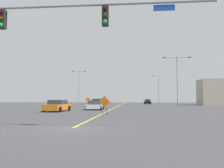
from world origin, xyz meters
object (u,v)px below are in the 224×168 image
at_px(construction_sign_median_far, 105,100).
at_px(construction_sign_left_lane, 104,103).
at_px(construction_sign_left_shoulder, 88,100).
at_px(car_white_passing, 95,105).
at_px(street_lamp_far_left, 158,88).
at_px(traffic_signal_assembly, 8,28).
at_px(street_lamp_far_right, 177,77).
at_px(car_orange_far, 57,106).
at_px(car_black_distant, 147,102).
at_px(car_blue_mid, 98,103).
at_px(street_lamp_mid_left, 79,85).

bearing_deg(construction_sign_median_far, construction_sign_left_lane, -83.04).
xyz_separation_m(construction_sign_left_shoulder, car_white_passing, (5.07, -20.37, -0.57)).
height_order(street_lamp_far_left, car_white_passing, street_lamp_far_left).
xyz_separation_m(traffic_signal_assembly, street_lamp_far_right, (14.45, 29.34, -0.11)).
distance_m(street_lamp_far_left, car_orange_far, 43.87).
bearing_deg(car_black_distant, construction_sign_left_shoulder, -134.47).
bearing_deg(car_orange_far, construction_sign_left_shoulder, 92.81).
height_order(construction_sign_left_shoulder, car_white_passing, construction_sign_left_shoulder).
height_order(street_lamp_far_right, car_black_distant, street_lamp_far_right).
distance_m(construction_sign_median_far, car_white_passing, 20.84).
relative_size(construction_sign_left_lane, car_white_passing, 0.40).
bearing_deg(traffic_signal_assembly, car_black_distant, 78.94).
height_order(traffic_signal_assembly, car_blue_mid, traffic_signal_assembly).
xyz_separation_m(car_orange_far, car_blue_mid, (2.64, 14.96, 0.06)).
xyz_separation_m(street_lamp_far_left, car_white_passing, (-12.38, -35.67, -3.91)).
xyz_separation_m(traffic_signal_assembly, street_lamp_mid_left, (-7.52, 48.75, -0.20)).
xyz_separation_m(street_lamp_far_right, car_blue_mid, (-14.11, 1.05, -4.59)).
bearing_deg(car_blue_mid, street_lamp_mid_left, 113.21).
distance_m(street_lamp_far_left, car_blue_mid, 29.25).
relative_size(car_black_distant, car_white_passing, 1.03).
relative_size(construction_sign_median_far, car_orange_far, 0.42).
bearing_deg(traffic_signal_assembly, construction_sign_left_shoulder, 94.97).
bearing_deg(construction_sign_left_shoulder, car_black_distant, 45.53).
bearing_deg(street_lamp_mid_left, car_blue_mid, -66.79).
distance_m(street_lamp_mid_left, car_blue_mid, 20.47).
xyz_separation_m(street_lamp_mid_left, car_white_passing, (9.06, -28.40, -4.59)).
relative_size(construction_sign_median_far, car_blue_mid, 0.44).
bearing_deg(construction_sign_left_lane, car_white_passing, 103.89).
distance_m(traffic_signal_assembly, street_lamp_far_right, 32.71).
height_order(construction_sign_left_lane, car_blue_mid, construction_sign_left_lane).
xyz_separation_m(construction_sign_left_lane, car_black_distant, (6.72, 45.38, -0.49)).
height_order(street_lamp_far_right, construction_sign_median_far, street_lamp_far_right).
bearing_deg(construction_sign_left_shoulder, traffic_signal_assembly, -85.03).
relative_size(construction_sign_left_shoulder, car_blue_mid, 0.43).
relative_size(traffic_signal_assembly, street_lamp_far_right, 1.95).
bearing_deg(street_lamp_far_right, construction_sign_median_far, 140.20).
distance_m(construction_sign_left_lane, car_white_passing, 10.70).
relative_size(street_lamp_far_right, car_blue_mid, 1.98).
relative_size(car_black_distant, car_orange_far, 0.99).
bearing_deg(construction_sign_left_shoulder, construction_sign_median_far, 6.23).
relative_size(car_white_passing, car_blue_mid, 0.99).
height_order(traffic_signal_assembly, street_lamp_far_right, street_lamp_far_right).
bearing_deg(car_blue_mid, construction_sign_left_shoulder, 110.61).
height_order(construction_sign_left_lane, car_orange_far, construction_sign_left_lane).
distance_m(construction_sign_left_shoulder, car_blue_mid, 11.04).
bearing_deg(street_lamp_far_right, street_lamp_far_left, 91.16).
bearing_deg(car_black_distant, construction_sign_median_far, -126.53).
distance_m(street_lamp_far_right, construction_sign_median_far, 18.88).
bearing_deg(street_lamp_far_left, construction_sign_left_lane, -102.02).
xyz_separation_m(street_lamp_far_right, construction_sign_median_far, (-14.16, 11.80, -4.08)).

